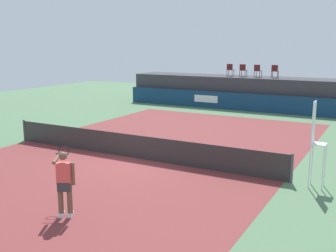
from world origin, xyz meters
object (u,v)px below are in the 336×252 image
Objects in this scene: spectator_chair_center at (258,70)px; spectator_chair_right at (275,71)px; umpire_chair at (316,138)px; tennis_player at (64,181)px; net_post_far at (292,168)px; spectator_chair_far_left at (230,69)px; spectator_chair_left at (243,70)px; net_post_near at (24,130)px; tennis_ball at (141,117)px.

spectator_chair_center and spectator_chair_right have the same top height.
tennis_player is (-5.35, -5.56, -0.63)m from umpire_chair.
net_post_far is at bearing -73.39° from spectator_chair_right.
spectator_chair_far_left is at bearing 119.11° from umpire_chair.
spectator_chair_center is (1.09, -0.06, 0.00)m from spectator_chair_left.
spectator_chair_left is 1.09m from spectator_chair_center.
umpire_chair is 2.76× the size of net_post_near.
spectator_chair_right is 10.06m from tennis_ball.
umpire_chair is (6.41, -15.13, -1.11)m from spectator_chair_center.
spectator_chair_right is 20.93m from tennis_player.
spectator_chair_center is 0.89× the size of net_post_near.
net_post_near is (-4.54, -15.32, -2.19)m from spectator_chair_far_left.
spectator_chair_left is 16.80m from net_post_far.
spectator_chair_right is 0.89× the size of net_post_far.
spectator_chair_center reaches higher than tennis_ball.
tennis_ball is at bearing -112.73° from spectator_chair_far_left.
spectator_chair_right reaches higher than net_post_near.
umpire_chair is 2.76× the size of net_post_far.
spectator_chair_left is 8.72m from tennis_ball.
spectator_chair_far_left is 13.06× the size of tennis_ball.
spectator_chair_left is 0.32× the size of umpire_chair.
spectator_chair_far_left is 16.13m from net_post_near.
spectator_chair_left is 16.98m from umpire_chair.
umpire_chair is at bearing 0.21° from net_post_far.
spectator_chair_far_left is at bearing 98.67° from tennis_player.
spectator_chair_center is at bearing 54.03° from tennis_ball.
spectator_chair_far_left reaches higher than net_post_near.
umpire_chair is 1.56× the size of tennis_player.
spectator_chair_left is at bearing 116.29° from umpire_chair.
spectator_chair_right is at bearing 89.71° from tennis_player.
tennis_player is at bearing -90.29° from spectator_chair_right.
spectator_chair_far_left is 0.89× the size of net_post_far.
spectator_chair_center is at bearing 112.98° from umpire_chair.
net_post_near is 8.12m from tennis_ball.
spectator_chair_far_left and spectator_chair_left have the same top height.
tennis_player is at bearing -35.71° from net_post_near.
net_post_far is at bearing -36.10° from tennis_ball.
umpire_chair is at bearing -67.02° from spectator_chair_center.
spectator_chair_center is at bearing 92.96° from tennis_player.
spectator_chair_left is 13.06× the size of tennis_ball.
spectator_chair_far_left is 8.40m from tennis_ball.
spectator_chair_left reaches higher than tennis_player.
umpire_chair is at bearing 0.01° from net_post_near.
spectator_chair_right is 0.50× the size of tennis_player.
net_post_far is 13.54m from tennis_ball.
spectator_chair_right is 0.32× the size of umpire_chair.
umpire_chair is at bearing -34.48° from tennis_ball.
tennis_ball is at bearing 114.84° from tennis_player.
spectator_chair_center is (2.12, -0.19, 0.00)m from spectator_chair_far_left.
spectator_chair_far_left reaches higher than tennis_player.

